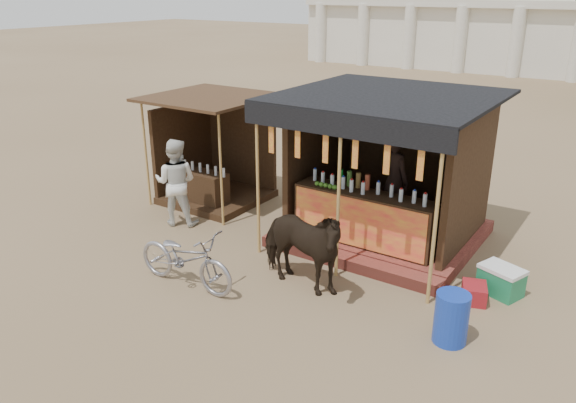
% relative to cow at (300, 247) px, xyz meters
% --- Properties ---
extents(ground, '(120.00, 120.00, 0.00)m').
position_rel_cow_xyz_m(ground, '(-0.72, -0.85, -0.73)').
color(ground, '#846B4C').
rests_on(ground, ground).
extents(main_stall, '(3.60, 3.61, 2.78)m').
position_rel_cow_xyz_m(main_stall, '(0.28, 2.51, 0.30)').
color(main_stall, '#953D31').
rests_on(main_stall, ground).
extents(secondary_stall, '(2.40, 2.40, 2.38)m').
position_rel_cow_xyz_m(secondary_stall, '(-3.89, 2.38, 0.12)').
color(secondary_stall, '#392414').
rests_on(secondary_stall, ground).
extents(cow, '(1.79, 0.95, 1.45)m').
position_rel_cow_xyz_m(cow, '(0.00, 0.00, 0.00)').
color(cow, black).
rests_on(cow, ground).
extents(motorbike, '(1.88, 0.70, 0.98)m').
position_rel_cow_xyz_m(motorbike, '(-1.56, -0.94, -0.24)').
color(motorbike, '#93929A').
rests_on(motorbike, ground).
extents(bystander, '(1.06, 0.97, 1.77)m').
position_rel_cow_xyz_m(bystander, '(-3.49, 0.86, 0.16)').
color(bystander, silver).
rests_on(bystander, ground).
extents(blue_barrel, '(0.57, 0.57, 0.73)m').
position_rel_cow_xyz_m(blue_barrel, '(2.48, -0.09, -0.36)').
color(blue_barrel, '#1636A6').
rests_on(blue_barrel, ground).
extents(red_crate, '(0.48, 0.54, 0.28)m').
position_rel_cow_xyz_m(red_crate, '(2.44, 1.15, -0.59)').
color(red_crate, maroon).
rests_on(red_crate, ground).
extents(cooler, '(0.75, 0.63, 0.46)m').
position_rel_cow_xyz_m(cooler, '(2.72, 1.60, -0.49)').
color(cooler, '#1C7E4C').
rests_on(cooler, ground).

